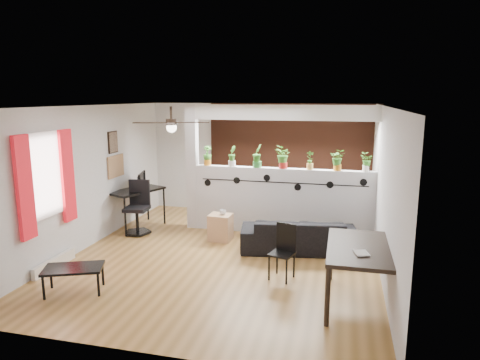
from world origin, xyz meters
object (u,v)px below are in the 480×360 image
object	(u,v)px
potted_plant_2	(257,155)
potted_plant_3	(283,156)
ceiling_fan	(171,124)
potted_plant_0	(207,155)
sofa	(299,235)
cube_shelf	(221,227)
office_chair	(138,211)
cup	(223,212)
computer_desk	(136,193)
potted_plant_4	(310,159)
potted_plant_6	(366,162)
folding_chair	(284,246)
potted_plant_1	(232,156)
dining_table	(362,253)
coffee_table	(73,270)
potted_plant_5	(338,159)

from	to	relation	value
potted_plant_2	potted_plant_3	world-z (taller)	potted_plant_2
ceiling_fan	potted_plant_0	world-z (taller)	ceiling_fan
ceiling_fan	sofa	xyz separation A→B (m)	(2.03, 0.89, -2.03)
cube_shelf	office_chair	size ratio (longest dim) A/B	0.48
cup	computer_desk	world-z (taller)	computer_desk
cube_shelf	cup	xyz separation A→B (m)	(0.05, 0.00, 0.31)
potted_plant_0	potted_plant_4	xyz separation A→B (m)	(2.11, 0.00, -0.02)
cube_shelf	office_chair	world-z (taller)	office_chair
potted_plant_6	cup	xyz separation A→B (m)	(-2.63, -0.70, -0.98)
potted_plant_0	folding_chair	xyz separation A→B (m)	(1.91, -2.14, -1.06)
office_chair	potted_plant_4	bearing A→B (deg)	11.47
cup	office_chair	distance (m)	1.80
potted_plant_3	computer_desk	world-z (taller)	potted_plant_3
potted_plant_4	potted_plant_3	bearing A→B (deg)	180.00
ceiling_fan	potted_plant_4	xyz separation A→B (m)	(2.13, 1.80, -0.77)
potted_plant_1	dining_table	xyz separation A→B (m)	(2.50, -2.75, -0.85)
ceiling_fan	potted_plant_0	size ratio (longest dim) A/B	2.96
potted_plant_1	potted_plant_4	size ratio (longest dim) A/B	1.13
ceiling_fan	potted_plant_4	size ratio (longest dim) A/B	3.21
potted_plant_4	coffee_table	size ratio (longest dim) A/B	0.40
cup	potted_plant_3	bearing A→B (deg)	33.52
potted_plant_0	coffee_table	world-z (taller)	potted_plant_0
potted_plant_5	folding_chair	xyz separation A→B (m)	(-0.72, -2.14, -1.07)
computer_desk	dining_table	size ratio (longest dim) A/B	0.87
ceiling_fan	office_chair	world-z (taller)	ceiling_fan
office_chair	potted_plant_6	bearing A→B (deg)	8.80
potted_plant_6	office_chair	xyz separation A→B (m)	(-4.43, -0.69, -1.07)
folding_chair	computer_desk	bearing A→B (deg)	151.97
potted_plant_0	cube_shelf	size ratio (longest dim) A/B	0.78
ceiling_fan	potted_plant_5	world-z (taller)	ceiling_fan
office_chair	potted_plant_0	bearing A→B (deg)	28.31
coffee_table	cup	bearing A→B (deg)	61.50
potted_plant_0	sofa	size ratio (longest dim) A/B	0.21
potted_plant_0	potted_plant_3	world-z (taller)	potted_plant_3
potted_plant_0	potted_plant_6	world-z (taller)	potted_plant_0
ceiling_fan	potted_plant_6	size ratio (longest dim) A/B	3.30
potted_plant_3	cup	size ratio (longest dim) A/B	3.75
cube_shelf	folding_chair	world-z (taller)	folding_chair
potted_plant_2	potted_plant_0	bearing A→B (deg)	180.00
potted_plant_3	cup	bearing A→B (deg)	-146.48
potted_plant_6	folding_chair	distance (m)	2.69
potted_plant_4	folding_chair	distance (m)	2.39
potted_plant_4	cube_shelf	distance (m)	2.19
ceiling_fan	coffee_table	xyz separation A→B (m)	(-0.90, -1.57, -1.98)
potted_plant_2	potted_plant_3	xyz separation A→B (m)	(0.53, 0.00, -0.01)
dining_table	folding_chair	distance (m)	1.29
potted_plant_5	coffee_table	xyz separation A→B (m)	(-3.56, -3.37, -1.23)
potted_plant_0	sofa	world-z (taller)	potted_plant_0
cube_shelf	dining_table	xyz separation A→B (m)	(2.55, -2.06, 0.46)
potted_plant_6	coffee_table	bearing A→B (deg)	-140.48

